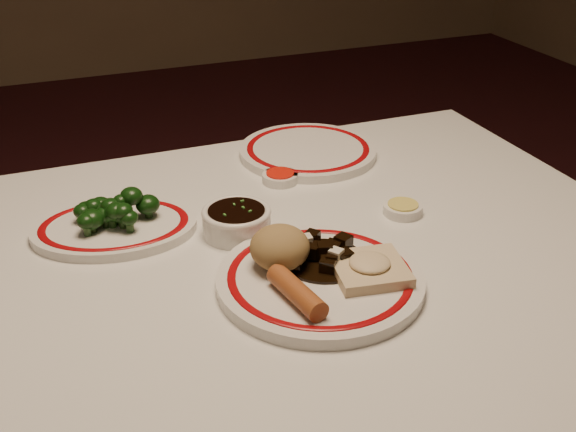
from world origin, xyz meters
The scene contains 12 objects.
dining_table centered at (0.00, 0.00, 0.66)m, with size 1.20×0.90×0.75m.
main_plate centered at (0.04, -0.09, 0.76)m, with size 0.35×0.35×0.02m.
rice_mound centered at (-0.01, -0.05, 0.80)m, with size 0.08×0.08×0.06m, color #987848.
spring_roll centered at (-0.02, -0.14, 0.78)m, with size 0.03×0.03×0.11m, color #A15527.
fried_wonton centered at (0.10, -0.12, 0.78)m, with size 0.11×0.11×0.03m.
stirfry_heap centered at (0.05, -0.06, 0.78)m, with size 0.12×0.12×0.03m.
broccoli_plate centered at (-0.20, 0.16, 0.76)m, with size 0.29×0.26×0.02m.
broccoli_pile centered at (-0.20, 0.16, 0.79)m, with size 0.13×0.10×0.05m.
soy_bowl centered at (-0.03, 0.09, 0.77)m, with size 0.11×0.11×0.04m.
sweet_sour_dish centered at (0.10, 0.24, 0.76)m, with size 0.06×0.06×0.02m.
mustard_dish centered at (0.25, 0.05, 0.76)m, with size 0.06×0.06×0.02m.
far_plate centered at (0.20, 0.33, 0.76)m, with size 0.27×0.27×0.02m.
Camera 1 is at (-0.31, -0.85, 1.31)m, focal length 45.00 mm.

